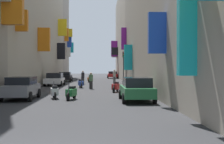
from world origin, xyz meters
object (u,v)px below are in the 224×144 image
object	(u,v)px
parked_car_black	(65,76)
scooter_white	(54,92)
pedestrian_near_right	(91,81)
parked_car_grey	(21,87)
scooter_blue	(81,83)
scooter_silver	(130,88)
parked_car_green	(136,89)
traffic_light_near_corner	(126,58)
traffic_light_far_corner	(123,62)
scooter_red	(116,87)
scooter_green	(71,92)
parked_car_red	(113,75)
pedestrian_crossing	(83,78)
pedestrian_near_left	(114,76)
parked_car_white	(55,79)
scooter_orange	(90,79)

from	to	relation	value
parked_car_black	scooter_white	distance (m)	25.63
scooter_white	pedestrian_near_right	xyz separation A→B (m)	(2.16, 8.95, 0.32)
parked_car_grey	scooter_blue	xyz separation A→B (m)	(3.16, 11.10, -0.30)
parked_car_black	scooter_silver	xyz separation A→B (m)	(7.40, -21.70, -0.28)
parked_car_green	scooter_blue	distance (m)	13.11
scooter_blue	traffic_light_near_corner	world-z (taller)	traffic_light_near_corner
parked_car_grey	traffic_light_near_corner	distance (m)	18.71
traffic_light_near_corner	traffic_light_far_corner	distance (m)	3.63
scooter_red	scooter_blue	xyz separation A→B (m)	(-3.20, 5.62, 0.00)
scooter_green	parked_car_black	bearing A→B (deg)	97.05
parked_car_green	scooter_blue	size ratio (longest dim) A/B	2.32
parked_car_grey	traffic_light_far_corner	bearing A→B (deg)	67.89
parked_car_black	parked_car_red	xyz separation A→B (m)	(7.63, 12.48, -0.02)
scooter_red	scooter_green	size ratio (longest dim) A/B	0.97
pedestrian_crossing	parked_car_red	bearing A→B (deg)	77.88
pedestrian_near_left	traffic_light_far_corner	xyz separation A→B (m)	(1.21, 0.34, 1.94)
parked_car_green	pedestrian_crossing	size ratio (longest dim) A/B	2.59
scooter_red	scooter_blue	size ratio (longest dim) A/B	0.93
scooter_blue	pedestrian_near_left	bearing A→B (deg)	66.36
scooter_red	scooter_white	bearing A→B (deg)	-129.84
scooter_green	scooter_white	xyz separation A→B (m)	(-1.16, 0.71, 0.00)
parked_car_grey	traffic_light_near_corner	world-z (taller)	traffic_light_near_corner
scooter_red	scooter_silver	world-z (taller)	same
scooter_silver	traffic_light_far_corner	xyz separation A→B (m)	(0.83, 16.05, 2.36)
scooter_white	pedestrian_near_right	distance (m)	9.21
parked_car_white	scooter_green	world-z (taller)	parked_car_white
parked_car_green	traffic_light_near_corner	size ratio (longest dim) A/B	0.91
parked_car_red	scooter_blue	world-z (taller)	parked_car_red
parked_car_grey	pedestrian_near_left	world-z (taller)	pedestrian_near_left
parked_car_black	scooter_orange	xyz separation A→B (m)	(3.76, -3.10, -0.28)
parked_car_white	scooter_white	world-z (taller)	parked_car_white
scooter_orange	pedestrian_near_left	distance (m)	4.38
scooter_silver	parked_car_green	bearing A→B (deg)	-91.50
scooter_silver	parked_car_grey	bearing A→B (deg)	-150.51
parked_car_red	pedestrian_near_right	world-z (taller)	pedestrian_near_right
parked_car_white	parked_car_black	bearing A→B (deg)	90.03
pedestrian_near_left	pedestrian_near_right	world-z (taller)	pedestrian_near_left
parked_car_red	scooter_green	distance (m)	38.98
parked_car_green	scooter_blue	xyz separation A→B (m)	(-4.09, 12.46, -0.29)
scooter_blue	parked_car_grey	bearing A→B (deg)	-105.88
scooter_silver	scooter_white	size ratio (longest dim) A/B	0.94
scooter_orange	parked_car_white	bearing A→B (deg)	-116.12
parked_car_red	scooter_silver	bearing A→B (deg)	-90.38
parked_car_grey	scooter_orange	xyz separation A→B (m)	(3.74, 22.78, -0.30)
parked_car_grey	scooter_white	world-z (taller)	parked_car_grey
scooter_red	scooter_silver	distance (m)	1.66
scooter_white	traffic_light_near_corner	size ratio (longest dim) A/B	0.40
parked_car_black	scooter_white	bearing A→B (deg)	-85.33
parked_car_black	scooter_red	size ratio (longest dim) A/B	2.26
scooter_blue	scooter_red	bearing A→B (deg)	-60.31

